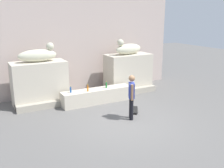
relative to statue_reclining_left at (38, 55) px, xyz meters
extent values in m
plane|color=#605E5B|center=(2.19, -3.52, -2.13)|extent=(40.00, 40.00, 0.00)
cube|color=#BFABA2|center=(2.19, 1.28, 0.75)|extent=(10.37, 0.60, 5.77)
cube|color=beige|center=(-0.04, 0.00, -1.21)|extent=(2.26, 1.10, 1.85)
cube|color=beige|center=(4.41, 0.00, -1.21)|extent=(2.26, 1.10, 1.85)
ellipsoid|color=beige|center=(-0.04, 0.00, -0.02)|extent=(1.61, 0.58, 0.52)
sphere|color=beige|center=(0.51, 0.00, 0.33)|extent=(0.32, 0.32, 0.32)
ellipsoid|color=beige|center=(4.41, 0.00, -0.02)|extent=(1.69, 0.91, 0.52)
sphere|color=beige|center=(3.87, -0.12, 0.33)|extent=(0.32, 0.32, 0.32)
cube|color=beige|center=(2.19, -1.03, -1.82)|extent=(3.17, 0.66, 0.62)
cylinder|color=black|center=(2.56, -3.20, -1.72)|extent=(0.14, 0.14, 0.82)
cylinder|color=black|center=(2.47, -3.38, -1.72)|extent=(0.14, 0.14, 0.82)
cube|color=#333F99|center=(2.52, -3.29, -1.03)|extent=(0.34, 0.41, 0.56)
sphere|color=#8C6647|center=(2.52, -3.29, -0.58)|extent=(0.23, 0.23, 0.23)
cylinder|color=#8C6647|center=(2.62, -3.09, -1.04)|extent=(0.09, 0.09, 0.58)
cylinder|color=#8C6647|center=(2.41, -3.49, -1.04)|extent=(0.09, 0.09, 0.58)
cube|color=black|center=(3.07, -2.72, -2.06)|extent=(0.60, 0.78, 0.02)
cylinder|color=white|center=(2.97, -3.01, -2.10)|extent=(0.06, 0.06, 0.06)
cylinder|color=white|center=(2.85, -2.93, -2.10)|extent=(0.06, 0.06, 0.06)
cylinder|color=white|center=(3.30, -2.50, -2.10)|extent=(0.06, 0.06, 0.06)
cylinder|color=white|center=(3.18, -2.43, -2.10)|extent=(0.06, 0.06, 0.06)
cylinder|color=#194C99|center=(1.00, -0.98, -1.40)|extent=(0.07, 0.07, 0.21)
cylinder|color=#194C99|center=(1.00, -0.98, -1.27)|extent=(0.03, 0.03, 0.06)
cylinder|color=yellow|center=(1.00, -0.98, -1.23)|extent=(0.04, 0.04, 0.01)
cylinder|color=orange|center=(1.71, -1.14, -1.39)|extent=(0.06, 0.06, 0.24)
cylinder|color=orange|center=(1.71, -1.14, -1.24)|extent=(0.03, 0.03, 0.06)
cylinder|color=yellow|center=(1.71, -1.14, -1.21)|extent=(0.03, 0.03, 0.01)
cylinder|color=#1E722D|center=(2.64, -1.04, -1.40)|extent=(0.07, 0.07, 0.22)
cylinder|color=#1E722D|center=(2.64, -1.04, -1.26)|extent=(0.03, 0.03, 0.06)
cylinder|color=yellow|center=(2.64, -1.04, -1.23)|extent=(0.04, 0.04, 0.01)
cube|color=#A9A08F|center=(2.19, -0.57, -2.00)|extent=(6.71, 0.50, 0.27)
camera|label=1|loc=(-2.42, -10.96, 1.66)|focal=41.95mm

